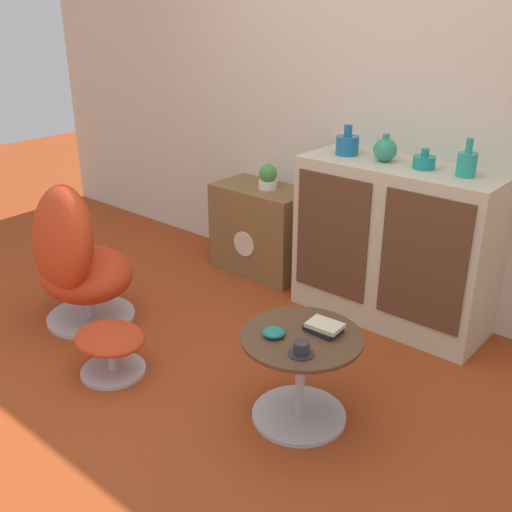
% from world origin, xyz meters
% --- Properties ---
extents(ground_plane, '(12.00, 12.00, 0.00)m').
position_xyz_m(ground_plane, '(0.00, 0.00, 0.00)').
color(ground_plane, '#9E3D19').
extents(wall_back, '(6.40, 0.06, 2.60)m').
position_xyz_m(wall_back, '(0.00, 1.67, 1.30)').
color(wall_back, beige).
rests_on(wall_back, ground_plane).
extents(sideboard, '(1.16, 0.46, 0.96)m').
position_xyz_m(sideboard, '(0.34, 1.41, 0.48)').
color(sideboard, beige).
rests_on(sideboard, ground_plane).
extents(tv_console, '(0.68, 0.40, 0.62)m').
position_xyz_m(tv_console, '(-0.70, 1.45, 0.31)').
color(tv_console, brown).
rests_on(tv_console, ground_plane).
extents(egg_chair, '(0.73, 0.69, 0.89)m').
position_xyz_m(egg_chair, '(-1.05, 0.15, 0.42)').
color(egg_chair, '#B7B7BC').
rests_on(egg_chair, ground_plane).
extents(ottoman, '(0.40, 0.34, 0.25)m').
position_xyz_m(ottoman, '(-0.46, -0.06, 0.17)').
color(ottoman, '#B7B7BC').
rests_on(ottoman, ground_plane).
extents(coffee_table, '(0.55, 0.55, 0.44)m').
position_xyz_m(coffee_table, '(0.50, 0.28, 0.25)').
color(coffee_table, '#B7B7BC').
rests_on(coffee_table, ground_plane).
extents(vase_leftmost, '(0.14, 0.14, 0.18)m').
position_xyz_m(vase_leftmost, '(-0.03, 1.42, 1.02)').
color(vase_leftmost, '#196699').
rests_on(vase_leftmost, sideboard).
extents(vase_inner_left, '(0.13, 0.13, 0.16)m').
position_xyz_m(vase_inner_left, '(0.23, 1.42, 1.03)').
color(vase_inner_left, '#2D8E6B').
rests_on(vase_inner_left, sideboard).
extents(vase_inner_right, '(0.12, 0.12, 0.11)m').
position_xyz_m(vase_inner_right, '(0.47, 1.42, 1.00)').
color(vase_inner_right, teal).
rests_on(vase_inner_right, sideboard).
extents(vase_rightmost, '(0.10, 0.10, 0.20)m').
position_xyz_m(vase_rightmost, '(0.70, 1.42, 1.03)').
color(vase_rightmost, teal).
rests_on(vase_rightmost, sideboard).
extents(potted_plant, '(0.13, 0.13, 0.17)m').
position_xyz_m(potted_plant, '(-0.65, 1.45, 0.70)').
color(potted_plant, silver).
rests_on(potted_plant, tv_console).
extents(teacup, '(0.11, 0.11, 0.06)m').
position_xyz_m(teacup, '(0.59, 0.16, 0.46)').
color(teacup, '#2D2D33').
rests_on(teacup, coffee_table).
extents(book_stack, '(0.16, 0.12, 0.04)m').
position_xyz_m(book_stack, '(0.55, 0.37, 0.46)').
color(book_stack, black).
rests_on(book_stack, coffee_table).
extents(bowl, '(0.10, 0.10, 0.04)m').
position_xyz_m(bowl, '(0.41, 0.20, 0.46)').
color(bowl, '#1E7A70').
rests_on(bowl, coffee_table).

